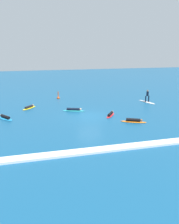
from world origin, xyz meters
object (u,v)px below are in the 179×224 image
object	(u,v)px
surfer_on_teal_board	(74,110)
surfer_on_red_board	(110,114)
surfer_on_orange_board	(134,121)
marker_buoy	(58,98)
surfer_on_yellow_board	(29,107)
surfer_on_white_board	(147,99)
surfer_on_blue_board	(5,118)

from	to	relation	value
surfer_on_teal_board	surfer_on_red_board	world-z (taller)	surfer_on_teal_board
surfer_on_teal_board	surfer_on_orange_board	world-z (taller)	surfer_on_orange_board
surfer_on_orange_board	marker_buoy	xyz separation A→B (m)	(-5.91, 13.82, 0.04)
surfer_on_teal_board	surfer_on_yellow_board	world-z (taller)	surfer_on_teal_board
surfer_on_yellow_board	surfer_on_white_board	xyz separation A→B (m)	(16.19, -0.71, 0.35)
surfer_on_teal_board	marker_buoy	distance (m)	7.86
surfer_on_red_board	surfer_on_blue_board	bearing A→B (deg)	115.86
surfer_on_blue_board	surfer_on_white_board	world-z (taller)	surfer_on_white_board
surfer_on_blue_board	surfer_on_teal_board	xyz separation A→B (m)	(7.82, 1.30, 0.01)
surfer_on_yellow_board	surfer_on_white_board	distance (m)	16.21
surfer_on_red_board	surfer_on_orange_board	bearing A→B (deg)	-119.31
marker_buoy	surfer_on_teal_board	bearing A→B (deg)	-84.17
surfer_on_orange_board	marker_buoy	bearing A→B (deg)	139.54
surfer_on_orange_board	surfer_on_yellow_board	bearing A→B (deg)	165.79
surfer_on_yellow_board	marker_buoy	bearing A→B (deg)	-2.09
surfer_on_teal_board	surfer_on_white_board	world-z (taller)	surfer_on_white_board
surfer_on_blue_board	surfer_on_red_board	distance (m)	11.59
surfer_on_red_board	marker_buoy	xyz separation A→B (m)	(-4.44, 10.84, 0.05)
surfer_on_orange_board	marker_buoy	world-z (taller)	marker_buoy
surfer_on_teal_board	surfer_on_yellow_board	distance (m)	5.91
surfer_on_teal_board	surfer_on_white_board	xyz separation A→B (m)	(11.00, 2.12, 0.33)
surfer_on_blue_board	surfer_on_teal_board	distance (m)	7.93
surfer_on_yellow_board	surfer_on_teal_board	bearing A→B (deg)	-79.38
surfer_on_yellow_board	surfer_on_white_board	bearing A→B (deg)	-53.25
surfer_on_orange_board	marker_buoy	size ratio (longest dim) A/B	2.18
surfer_on_red_board	surfer_on_white_board	world-z (taller)	surfer_on_white_board
surfer_on_orange_board	surfer_on_red_board	bearing A→B (deg)	142.69
surfer_on_red_board	surfer_on_yellow_board	xyz separation A→B (m)	(-8.83, 5.86, -0.01)
surfer_on_blue_board	surfer_on_orange_board	bearing A→B (deg)	-144.01
surfer_on_teal_board	surfer_on_orange_board	distance (m)	7.87
surfer_on_teal_board	surfer_on_red_board	bearing A→B (deg)	-18.69
surfer_on_teal_board	surfer_on_orange_board	size ratio (longest dim) A/B	1.04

